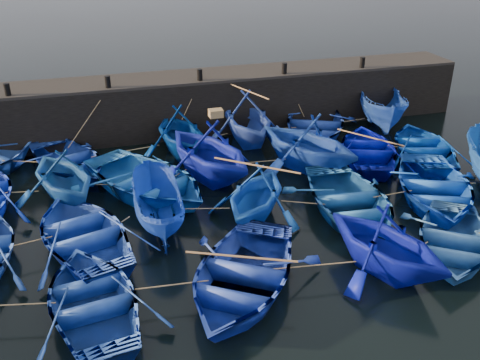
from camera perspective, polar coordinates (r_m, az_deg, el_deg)
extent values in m
plane|color=black|center=(16.86, 3.06, -6.79)|extent=(120.00, 120.00, 0.00)
cube|color=black|center=(25.53, -4.63, 8.12)|extent=(26.00, 2.50, 2.50)
cube|color=black|center=(25.15, -4.73, 10.96)|extent=(26.00, 2.50, 0.12)
cylinder|color=black|center=(23.96, -23.58, 8.84)|extent=(0.24, 0.24, 0.50)
cylinder|color=black|center=(23.75, -13.93, 10.13)|extent=(0.24, 0.24, 0.50)
cylinder|color=black|center=(24.22, -4.31, 11.13)|extent=(0.24, 0.24, 0.50)
cylinder|color=black|center=(25.32, 4.75, 11.79)|extent=(0.24, 0.24, 0.50)
cylinder|color=black|center=(26.97, 12.92, 12.13)|extent=(0.24, 0.24, 0.50)
imported|color=#18389D|center=(22.23, -17.86, 1.98)|extent=(5.18, 5.89, 1.01)
imported|color=navy|center=(22.68, -6.43, 5.19)|extent=(4.01, 4.50, 2.15)
imported|color=#2A49AF|center=(23.76, 0.75, 6.67)|extent=(3.95, 4.58, 2.40)
imported|color=navy|center=(24.91, 7.93, 5.86)|extent=(6.07, 6.82, 1.17)
imported|color=navy|center=(26.53, 14.94, 7.44)|extent=(3.57, 5.52, 2.00)
imported|color=navy|center=(19.71, -18.34, 0.52)|extent=(4.69, 5.01, 2.12)
imported|color=blue|center=(19.68, -9.91, -0.01)|extent=(6.53, 7.06, 1.19)
imported|color=#0D1A99|center=(20.27, -3.34, 3.27)|extent=(5.64, 6.02, 2.54)
imported|color=navy|center=(21.29, 7.25, 4.12)|extent=(5.80, 6.03, 2.44)
imported|color=#000797|center=(22.90, 13.54, 3.24)|extent=(4.90, 5.66, 0.99)
imported|color=#053795|center=(23.75, 19.00, 3.38)|extent=(4.74, 5.66, 1.01)
imported|color=#1E42B3|center=(17.07, -16.37, -5.40)|extent=(4.92, 5.91, 1.06)
imported|color=navy|center=(17.47, -8.84, -2.76)|extent=(1.63, 4.15, 1.60)
imported|color=blue|center=(17.67, 1.72, -1.41)|extent=(4.81, 4.90, 1.96)
imported|color=#144B89|center=(18.47, 11.62, -2.18)|extent=(4.21, 5.61, 1.10)
imported|color=blue|center=(20.19, 20.00, -0.71)|extent=(5.61, 6.43, 1.11)
imported|color=#1B4093|center=(14.39, -15.40, -12.09)|extent=(3.97, 5.08, 0.96)
imported|color=navy|center=(14.57, 0.11, -10.07)|extent=(6.12, 6.55, 1.11)
imported|color=#071198|center=(15.55, 15.39, -6.34)|extent=(4.74, 5.03, 2.10)
imported|color=#2E63AD|center=(17.38, 21.80, -5.94)|extent=(5.22, 5.54, 0.94)
cube|color=olive|center=(19.83, -2.59, 7.13)|extent=(0.51, 0.39, 0.28)
cylinder|color=tan|center=(22.64, -22.12, 1.85)|extent=(1.59, 0.65, 0.04)
cylinder|color=tan|center=(22.43, -12.04, 3.05)|extent=(2.81, 0.51, 0.04)
cylinder|color=tan|center=(23.39, -2.73, 4.61)|extent=(1.31, 0.53, 0.04)
cylinder|color=tan|center=(24.41, 4.40, 5.51)|extent=(1.40, 0.19, 0.04)
cylinder|color=tan|center=(25.75, 11.49, 6.18)|extent=(1.76, 0.23, 0.04)
cylinder|color=tan|center=(20.16, -22.25, -1.19)|extent=(1.13, 0.23, 0.04)
cylinder|color=tan|center=(19.76, -14.04, -0.47)|extent=(1.06, 0.32, 0.04)
cylinder|color=tan|center=(20.10, -6.52, 0.67)|extent=(0.69, 0.61, 0.04)
cylinder|color=tan|center=(20.97, 2.05, 1.97)|extent=(2.17, 0.21, 0.04)
cylinder|color=tan|center=(22.18, 10.45, 2.94)|extent=(1.03, 0.19, 0.04)
cylinder|color=tan|center=(23.28, 16.34, 3.43)|extent=(0.56, 0.48, 0.04)
cylinder|color=tan|center=(17.08, -21.41, -6.13)|extent=(1.21, 0.27, 0.04)
cylinder|color=tan|center=(17.28, -12.52, -4.40)|extent=(0.58, 0.57, 0.04)
cylinder|color=tan|center=(17.66, -3.50, -3.05)|extent=(1.45, 0.40, 0.04)
cylinder|color=tan|center=(18.10, 6.74, -2.41)|extent=(1.35, 0.68, 0.04)
cylinder|color=tan|center=(19.28, 16.00, -1.43)|extent=(1.54, 0.11, 0.04)
cylinder|color=tan|center=(20.89, 22.94, -0.35)|extent=(0.74, 0.17, 0.04)
cylinder|color=tan|center=(14.74, -23.18, -12.14)|extent=(2.11, 0.48, 0.04)
cylinder|color=tan|center=(14.33, -7.58, -11.07)|extent=(2.07, 0.22, 0.04)
cylinder|color=tan|center=(15.07, 7.98, -9.01)|extent=(2.36, 0.34, 0.04)
cylinder|color=tan|center=(16.55, 18.67, -6.75)|extent=(0.72, 0.34, 0.04)
cylinder|color=tan|center=(23.47, -15.86, 6.40)|extent=(1.99, 1.20, 2.10)
cylinder|color=tan|center=(24.05, -5.57, 7.77)|extent=(1.39, 0.73, 2.09)
cylinder|color=tan|center=(24.60, -2.10, 8.30)|extent=(1.78, 0.22, 2.09)
cylinder|color=tan|center=(25.60, 5.86, 8.91)|extent=(0.99, 0.38, 2.09)
cylinder|color=tan|center=(27.27, 13.29, 9.44)|extent=(0.55, 0.19, 2.08)
cylinder|color=#99724C|center=(23.38, 0.77, 9.50)|extent=(1.08, 2.84, 0.06)
cylinder|color=#99724C|center=(22.71, 13.68, 4.45)|extent=(1.77, 2.49, 0.06)
cylinder|color=#99724C|center=(17.22, 1.77, 1.57)|extent=(2.34, 1.97, 0.06)
cylinder|color=#99724C|center=(14.24, 0.11, -8.19)|extent=(2.74, 1.32, 0.06)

